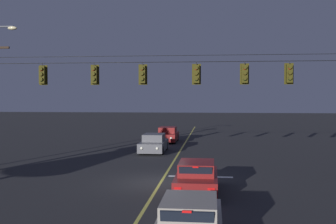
{
  "coord_description": "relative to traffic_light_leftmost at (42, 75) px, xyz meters",
  "views": [
    {
      "loc": [
        2.57,
        -20.18,
        4.22
      ],
      "look_at": [
        0.0,
        3.35,
        3.35
      ],
      "focal_mm": 44.64,
      "sensor_mm": 36.0,
      "label": 1
    }
  ],
  "objects": [
    {
      "name": "traffic_light_centre",
      "position": [
        5.69,
        0.0,
        0.0
      ],
      "size": [
        0.48,
        0.41,
        1.22
      ],
      "color": "black"
    },
    {
      "name": "ground_plane",
      "position": [
        6.98,
        -2.33,
        -5.44
      ],
      "size": [
        180.0,
        180.0,
        0.0
      ],
      "primitive_type": "plane",
      "color": "#28282B"
    },
    {
      "name": "stop_bar_paint",
      "position": [
        8.88,
        -0.58,
        -5.44
      ],
      "size": [
        3.4,
        0.36,
        0.01
      ],
      "primitive_type": "cube",
      "color": "silver",
      "rests_on": "ground"
    },
    {
      "name": "car_oncoming_lead",
      "position": [
        5.04,
        8.78,
        -4.79
      ],
      "size": [
        1.8,
        4.42,
        1.39
      ],
      "color": "#4C4C51",
      "rests_on": "ground"
    },
    {
      "name": "traffic_light_rightmost",
      "position": [
        11.19,
        0.0,
        0.0
      ],
      "size": [
        0.48,
        0.41,
        1.22
      ],
      "color": "black"
    },
    {
      "name": "traffic_light_far_right",
      "position": [
        13.51,
        0.0,
        0.0
      ],
      "size": [
        0.48,
        0.41,
        1.22
      ],
      "color": "black"
    },
    {
      "name": "car_waiting_second_near",
      "position": [
        8.89,
        -10.93,
        -4.79
      ],
      "size": [
        1.8,
        4.33,
        1.39
      ],
      "color": "gray",
      "rests_on": "ground"
    },
    {
      "name": "car_oncoming_trailing",
      "position": [
        5.29,
        16.13,
        -4.79
      ],
      "size": [
        1.8,
        4.42,
        1.39
      ],
      "color": "maroon",
      "rests_on": "ground"
    },
    {
      "name": "traffic_light_leftmost",
      "position": [
        0.0,
        0.0,
        0.0
      ],
      "size": [
        0.48,
        0.41,
        1.22
      ],
      "color": "black"
    },
    {
      "name": "traffic_light_left_inner",
      "position": [
        2.98,
        0.0,
        0.0
      ],
      "size": [
        0.48,
        0.41,
        1.22
      ],
      "color": "black"
    },
    {
      "name": "lane_centre_stripe",
      "position": [
        6.98,
        6.02,
        -5.44
      ],
      "size": [
        0.14,
        60.0,
        0.01
      ],
      "primitive_type": "cube",
      "color": "#D1C64C",
      "rests_on": "ground"
    },
    {
      "name": "car_waiting_near_lane",
      "position": [
        8.83,
        -4.3,
        -4.79
      ],
      "size": [
        1.8,
        4.33,
        1.39
      ],
      "color": "maroon",
      "rests_on": "ground"
    },
    {
      "name": "signal_span_assembly",
      "position": [
        6.98,
        0.02,
        -1.54
      ],
      "size": [
        21.42,
        0.32,
        7.5
      ],
      "color": "#2D2116",
      "rests_on": "ground"
    },
    {
      "name": "traffic_light_right_inner",
      "position": [
        8.62,
        0.0,
        0.0
      ],
      "size": [
        0.48,
        0.41,
        1.22
      ],
      "color": "black"
    }
  ]
}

